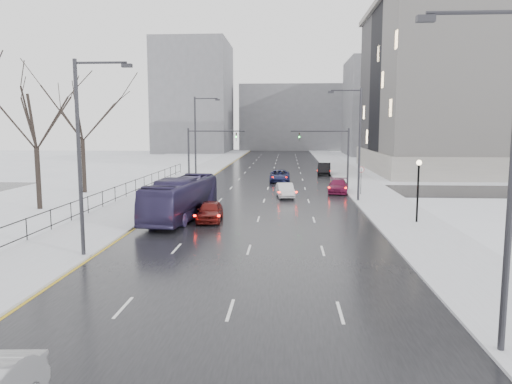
% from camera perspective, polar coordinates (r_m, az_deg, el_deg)
% --- Properties ---
extents(road, '(16.00, 150.00, 0.04)m').
position_cam_1_polar(road, '(64.82, 1.74, 1.61)').
color(road, black).
rests_on(road, ground).
extents(cross_road, '(130.00, 10.00, 0.04)m').
position_cam_1_polar(cross_road, '(52.91, 1.32, 0.27)').
color(cross_road, black).
rests_on(cross_road, ground).
extents(sidewalk_left, '(5.00, 150.00, 0.16)m').
position_cam_1_polar(sidewalk_left, '(65.98, -7.42, 1.71)').
color(sidewalk_left, silver).
rests_on(sidewalk_left, ground).
extents(sidewalk_right, '(5.00, 150.00, 0.16)m').
position_cam_1_polar(sidewalk_right, '(65.33, 10.99, 1.57)').
color(sidewalk_right, silver).
rests_on(sidewalk_right, ground).
extents(park_strip, '(14.00, 150.00, 0.12)m').
position_cam_1_polar(park_strip, '(68.43, -15.25, 1.69)').
color(park_strip, white).
rests_on(park_strip, ground).
extents(tree_park_d, '(8.75, 8.75, 12.50)m').
position_cam_1_polar(tree_park_d, '(43.77, -23.45, -1.92)').
color(tree_park_d, black).
rests_on(tree_park_d, ground).
extents(tree_park_e, '(9.45, 9.45, 13.50)m').
position_cam_1_polar(tree_park_e, '(52.92, -18.95, -0.16)').
color(tree_park_e, black).
rests_on(tree_park_e, ground).
extents(iron_fence, '(0.06, 70.00, 1.30)m').
position_cam_1_polar(iron_fence, '(38.02, -19.79, -1.70)').
color(iron_fence, black).
rests_on(iron_fence, sidewalk_left).
extents(streetlight_r_near, '(2.95, 0.25, 10.00)m').
position_cam_1_polar(streetlight_r_near, '(15.73, 26.54, 2.71)').
color(streetlight_r_near, '#2D2D33').
rests_on(streetlight_r_near, ground).
extents(streetlight_r_mid, '(2.95, 0.25, 10.00)m').
position_cam_1_polar(streetlight_r_mid, '(44.88, 11.48, 5.99)').
color(streetlight_r_mid, '#2D2D33').
rests_on(streetlight_r_mid, ground).
extents(streetlight_l_near, '(2.95, 0.25, 10.00)m').
position_cam_1_polar(streetlight_l_near, '(26.51, -19.14, 4.74)').
color(streetlight_l_near, '#2D2D33').
rests_on(streetlight_l_near, ground).
extents(streetlight_l_far, '(2.95, 0.25, 10.00)m').
position_cam_1_polar(streetlight_l_far, '(57.36, -6.73, 6.39)').
color(streetlight_l_far, '#2D2D33').
rests_on(streetlight_l_far, ground).
extents(lamppost_r_mid, '(0.36, 0.36, 4.28)m').
position_cam_1_polar(lamppost_r_mid, '(35.79, 18.05, 1.11)').
color(lamppost_r_mid, black).
rests_on(lamppost_r_mid, sidewalk_right).
extents(mast_signal_right, '(6.10, 0.33, 6.50)m').
position_cam_1_polar(mast_signal_right, '(52.77, 9.34, 4.61)').
color(mast_signal_right, '#2D2D33').
rests_on(mast_signal_right, ground).
extents(mast_signal_left, '(6.10, 0.33, 6.50)m').
position_cam_1_polar(mast_signal_left, '(53.33, -6.58, 4.69)').
color(mast_signal_left, '#2D2D33').
rests_on(mast_signal_left, ground).
extents(no_uturn_sign, '(0.60, 0.06, 2.70)m').
position_cam_1_polar(no_uturn_sign, '(49.17, 11.93, 2.22)').
color(no_uturn_sign, '#2D2D33').
rests_on(no_uturn_sign, sidewalk_right).
extents(bldg_far_right, '(24.00, 20.00, 22.00)m').
position_cam_1_polar(bldg_far_right, '(122.31, 16.02, 9.27)').
color(bldg_far_right, slate).
rests_on(bldg_far_right, ground).
extents(bldg_far_left, '(18.00, 22.00, 28.00)m').
position_cam_1_polar(bldg_far_left, '(131.85, -7.08, 10.66)').
color(bldg_far_left, slate).
rests_on(bldg_far_left, ground).
extents(bldg_far_center, '(30.00, 18.00, 18.00)m').
position_cam_1_polar(bldg_far_center, '(144.47, 4.38, 8.43)').
color(bldg_far_center, slate).
rests_on(bldg_far_center, ground).
extents(bus, '(3.77, 10.97, 2.99)m').
position_cam_1_polar(bus, '(36.42, -8.56, -0.73)').
color(bus, '#2F284F').
rests_on(bus, road).
extents(sedan_center_near, '(1.90, 4.29, 1.44)m').
position_cam_1_polar(sedan_center_near, '(35.39, -5.29, -2.19)').
color(sedan_center_near, maroon).
rests_on(sedan_center_near, road).
extents(sedan_right_near, '(1.92, 4.23, 1.35)m').
position_cam_1_polar(sedan_right_near, '(47.04, 3.35, 0.19)').
color(sedan_right_near, silver).
rests_on(sedan_right_near, road).
extents(sedan_right_cross, '(2.43, 5.18, 1.43)m').
position_cam_1_polar(sedan_right_cross, '(60.21, 2.72, 1.85)').
color(sedan_right_cross, '#1A204F').
rests_on(sedan_right_cross, road).
extents(sedan_right_far, '(2.51, 4.90, 1.36)m').
position_cam_1_polar(sedan_right_far, '(50.89, 9.36, 0.67)').
color(sedan_right_far, maroon).
rests_on(sedan_right_far, road).
extents(sedan_right_distant, '(2.16, 5.06, 1.62)m').
position_cam_1_polar(sedan_right_distant, '(69.69, 7.80, 2.65)').
color(sedan_right_distant, black).
rests_on(sedan_right_distant, road).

